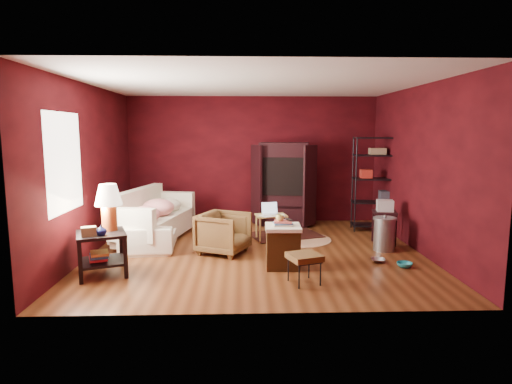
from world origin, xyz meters
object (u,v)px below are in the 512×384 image
sofa (154,217)px  tv_armoire (284,182)px  side_table (105,221)px  armchair (224,231)px  laptop_desk (271,217)px  hamper (283,246)px  wire_shelving (377,180)px

sofa → tv_armoire: size_ratio=1.26×
sofa → side_table: 1.92m
side_table → tv_armoire: 4.26m
armchair → tv_armoire: 2.56m
armchair → laptop_desk: bearing=-19.4°
side_table → hamper: bearing=4.1°
side_table → wire_shelving: (4.72, 2.57, 0.28)m
tv_armoire → wire_shelving: size_ratio=0.93×
laptop_desk → hamper: bearing=-97.5°
laptop_desk → wire_shelving: (2.22, 0.74, 0.62)m
sofa → hamper: sofa is taller
side_table → tv_armoire: tv_armoire is taller
side_table → hamper: side_table is taller
hamper → armchair: bearing=139.8°
sofa → armchair: 1.62m
armchair → tv_armoire: (1.22, 2.18, 0.56)m
laptop_desk → wire_shelving: bearing=8.5°
hamper → wire_shelving: wire_shelving is taller
armchair → hamper: (0.92, -0.78, -0.05)m
side_table → hamper: 2.61m
sofa → tv_armoire: 2.91m
sofa → side_table: side_table is taller
side_table → laptop_desk: 3.12m
side_table → tv_armoire: size_ratio=0.72×
armchair → wire_shelving: size_ratio=0.39×
sofa → wire_shelving: bearing=-84.5°
armchair → laptop_desk: size_ratio=1.09×
armchair → wire_shelving: wire_shelving is taller
tv_armoire → armchair: bearing=-109.4°
armchair → hamper: bearing=-105.2°
wire_shelving → laptop_desk: bearing=-156.9°
tv_armoire → hamper: bearing=-85.9°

